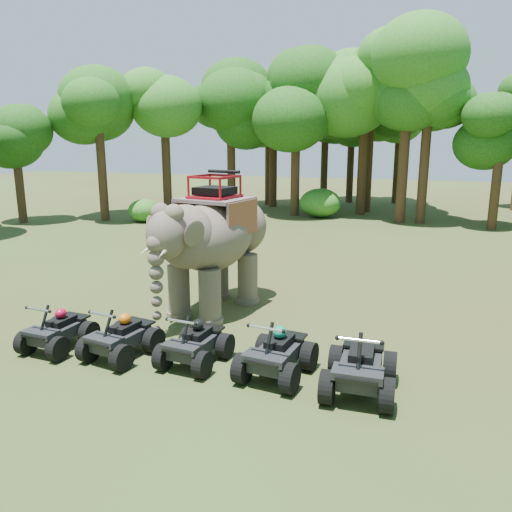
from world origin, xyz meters
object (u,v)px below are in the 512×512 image
at_px(elephant, 214,243).
at_px(atv_3, 277,347).
at_px(atv_0, 57,325).
at_px(atv_2, 195,338).
at_px(atv_1, 121,331).
at_px(atv_4, 361,360).

distance_m(elephant, atv_3, 4.76).
bearing_deg(atv_3, elephant, 136.13).
relative_size(atv_0, atv_3, 0.91).
distance_m(elephant, atv_2, 3.92).
bearing_deg(atv_2, atv_3, 4.87).
distance_m(atv_0, atv_3, 5.33).
distance_m(atv_0, atv_2, 3.45).
height_order(elephant, atv_2, elephant).
height_order(atv_1, atv_4, atv_4).
relative_size(elephant, atv_1, 2.86).
bearing_deg(atv_2, atv_4, 2.54).
distance_m(atv_3, atv_4, 1.75).
relative_size(atv_3, atv_4, 0.95).
distance_m(atv_1, atv_4, 5.38).
xyz_separation_m(elephant, atv_1, (-0.71, -3.73, -1.38)).
relative_size(atv_2, atv_3, 0.93).
distance_m(elephant, atv_4, 6.07).
bearing_deg(atv_3, atv_2, -173.56).
relative_size(elephant, atv_0, 2.97).
xyz_separation_m(atv_2, atv_4, (3.63, -0.14, 0.08)).
relative_size(atv_1, atv_3, 0.94).
distance_m(atv_1, atv_3, 3.64).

